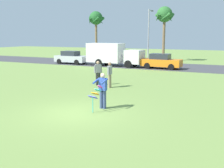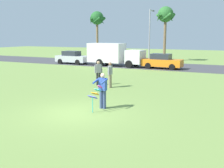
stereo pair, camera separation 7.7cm
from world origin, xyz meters
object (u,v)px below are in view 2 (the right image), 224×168
person_kite_flyer (103,89)px  parked_truck_white_box (113,54)px  kite_held (95,95)px  parked_car_orange (162,61)px  palm_tree_right_near (166,16)px  parked_car_silver (72,58)px  person_walker_near (98,72)px  person_walker_far (110,74)px  palm_tree_left_near (97,20)px  streetlight_pole (150,32)px

person_kite_flyer → parked_truck_white_box: 18.90m
kite_held → parked_car_orange: size_ratio=0.28×
palm_tree_right_near → person_kite_flyer: bearing=-80.8°
parked_car_silver → parked_car_orange: bearing=0.0°
parked_car_orange → person_walker_near: size_ratio=2.45×
person_kite_flyer → person_walker_far: same height
parked_truck_white_box → parked_car_orange: parked_truck_white_box is taller
parked_car_orange → palm_tree_left_near: size_ratio=0.58×
streetlight_pole → person_walker_far: streetlight_pole is taller
parked_truck_white_box → palm_tree_right_near: palm_tree_right_near is taller
streetlight_pole → person_walker_far: (3.92, -19.79, -3.06)m
parked_car_orange → person_walker_far: 12.12m
parked_car_orange → person_walker_far: person_walker_far is taller
kite_held → parked_truck_white_box: size_ratio=0.18×
person_kite_flyer → palm_tree_left_near: bearing=119.9°
person_kite_flyer → palm_tree_right_near: bearing=99.2°
parked_truck_white_box → parked_car_orange: 5.91m
person_kite_flyer → person_walker_near: same height
parked_car_silver → parked_truck_white_box: bearing=-0.0°
parked_car_orange → palm_tree_right_near: 10.14m
palm_tree_right_near → person_walker_far: 21.26m
person_kite_flyer → kite_held: size_ratio=1.44×
parked_car_silver → kite_held: bearing=-52.8°
kite_held → parked_car_silver: 22.38m
palm_tree_left_near → parked_truck_white_box: bearing=-52.6°
parked_car_silver → palm_tree_right_near: palm_tree_right_near is taller
parked_truck_white_box → palm_tree_right_near: (3.76, 8.42, 4.61)m
palm_tree_left_near → person_walker_far: size_ratio=4.21×
kite_held → parked_truck_white_box: (-7.88, 17.82, 0.59)m
parked_car_silver → parked_truck_white_box: size_ratio=0.62×
person_kite_flyer → person_walker_near: (-3.29, 5.49, -0.02)m
palm_tree_left_near → person_kite_flyer: bearing=-60.1°
parked_car_silver → palm_tree_left_near: size_ratio=0.58×
person_kite_flyer → parked_car_silver: (-13.57, 17.15, -0.18)m
parked_truck_white_box → streetlight_pole: size_ratio=0.97×
kite_held → person_kite_flyer: bearing=86.9°
streetlight_pole → palm_tree_right_near: bearing=21.6°
parked_car_silver → person_walker_near: (10.28, -11.66, 0.16)m
kite_held → palm_tree_left_near: 32.34m
parked_car_orange → person_kite_flyer: bearing=-83.2°
parked_car_orange → palm_tree_right_near: (-2.12, 8.42, 5.25)m
palm_tree_left_near → person_walker_near: 25.47m
parked_truck_white_box → palm_tree_right_near: 10.31m
streetlight_pole → person_walker_near: (2.76, -19.32, -3.06)m
palm_tree_left_near → streetlight_pole: size_ratio=1.04×
palm_tree_right_near → person_walker_near: size_ratio=4.25×
parked_car_silver → person_kite_flyer: bearing=-51.7°
kite_held → palm_tree_right_near: palm_tree_right_near is taller
palm_tree_right_near → streetlight_pole: palm_tree_right_near is taller
person_kite_flyer → palm_tree_left_near: palm_tree_left_near is taller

